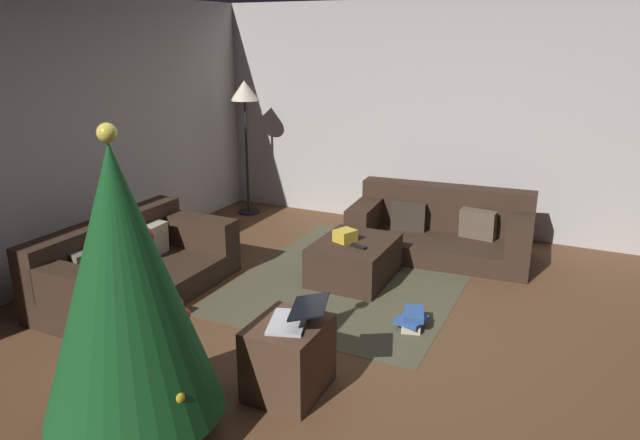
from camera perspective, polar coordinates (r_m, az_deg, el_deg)
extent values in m
plane|color=brown|center=(4.38, 4.32, -12.73)|extent=(6.40, 6.40, 0.00)
cube|color=#BCB7B2|center=(5.78, -25.91, 6.79)|extent=(6.40, 0.12, 2.60)
cube|color=#B5B0AB|center=(6.87, 14.34, 9.46)|extent=(0.12, 6.40, 2.60)
cube|color=#332319|center=(5.44, -17.10, -5.93)|extent=(1.76, 0.96, 0.22)
cube|color=#332319|center=(5.56, -20.12, -2.10)|extent=(1.75, 0.25, 0.43)
cube|color=#332319|center=(5.88, -12.39, -1.02)|extent=(0.24, 0.96, 0.30)
cube|color=#332319|center=(4.87, -23.39, -6.10)|extent=(0.24, 0.96, 0.30)
cube|color=#BCB299|center=(5.68, -16.14, -1.97)|extent=(0.37, 0.15, 0.30)
cube|color=#716B5B|center=(5.22, -21.22, -4.25)|extent=(0.38, 0.20, 0.30)
cube|color=#332319|center=(6.22, 11.54, -2.58)|extent=(1.01, 1.87, 0.21)
cube|color=#332319|center=(6.41, 12.22, 1.23)|extent=(0.38, 1.83, 0.48)
cube|color=#332319|center=(6.07, 19.00, -1.14)|extent=(0.89, 0.31, 0.31)
cube|color=#332319|center=(6.30, 4.63, 0.46)|extent=(0.89, 0.31, 0.31)
cube|color=brown|center=(6.20, 15.16, -0.42)|extent=(0.18, 0.37, 0.31)
cube|color=#372D24|center=(6.31, 8.63, 0.31)|extent=(0.19, 0.38, 0.31)
cube|color=#332319|center=(5.52, 3.37, -3.93)|extent=(0.85, 0.67, 0.38)
cube|color=gold|center=(5.43, 2.47, -1.54)|extent=(0.23, 0.22, 0.11)
cube|color=black|center=(5.29, 3.81, -2.59)|extent=(0.09, 0.17, 0.02)
cylinder|color=brown|center=(3.68, -17.26, -18.40)|extent=(0.10, 0.10, 0.19)
cone|color=#144B1E|center=(3.26, -18.62, -6.04)|extent=(0.99, 0.99, 1.53)
sphere|color=red|center=(3.47, -13.09, -8.93)|extent=(0.07, 0.07, 0.07)
sphere|color=yellow|center=(3.72, -21.51, -11.29)|extent=(0.08, 0.08, 0.08)
sphere|color=red|center=(3.25, -16.51, -1.46)|extent=(0.08, 0.08, 0.08)
sphere|color=yellow|center=(3.23, -13.73, -16.49)|extent=(0.08, 0.08, 0.08)
sphere|color=red|center=(3.36, -13.80, -7.98)|extent=(0.07, 0.07, 0.07)
sphere|color=yellow|center=(3.50, -21.27, -6.71)|extent=(0.06, 0.06, 0.06)
sphere|color=#F2D84C|center=(3.05, -20.10, 8.01)|extent=(0.10, 0.10, 0.10)
cube|color=#4C3323|center=(3.84, -3.09, -13.27)|extent=(0.52, 0.44, 0.48)
cube|color=silver|center=(3.72, -3.16, -9.94)|extent=(0.39, 0.32, 0.02)
cube|color=black|center=(3.64, -1.08, -8.44)|extent=(0.39, 0.31, 0.06)
cube|color=beige|center=(4.75, 8.95, -9.96)|extent=(0.31, 0.21, 0.06)
cube|color=#2D5193|center=(4.71, 8.92, -9.61)|extent=(0.27, 0.24, 0.03)
cube|color=#2D5193|center=(4.71, 9.16, -9.04)|extent=(0.29, 0.22, 0.05)
cylinder|color=black|center=(7.67, -6.94, 0.81)|extent=(0.28, 0.28, 0.02)
cylinder|color=black|center=(7.49, -7.14, 6.02)|extent=(0.04, 0.04, 1.44)
cone|color=beige|center=(7.37, -7.39, 12.44)|extent=(0.36, 0.36, 0.24)
cube|color=#4A4732|center=(5.59, 3.34, -5.69)|extent=(2.60, 2.00, 0.01)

